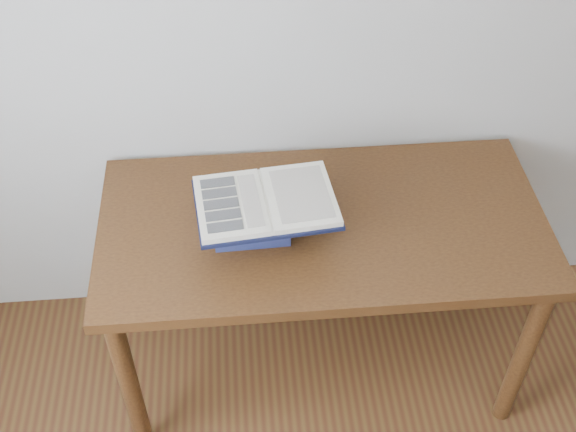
{
  "coord_description": "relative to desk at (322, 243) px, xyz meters",
  "views": [
    {
      "loc": [
        -0.33,
        -0.15,
        2.28
      ],
      "look_at": [
        -0.21,
        1.25,
        0.89
      ],
      "focal_mm": 45.0,
      "sensor_mm": 36.0,
      "label": 1
    }
  ],
  "objects": [
    {
      "name": "desk",
      "position": [
        0.0,
        0.0,
        0.0
      ],
      "size": [
        1.36,
        0.68,
        0.73
      ],
      "color": "#4B2D12",
      "rests_on": "ground"
    },
    {
      "name": "book_stack",
      "position": [
        -0.22,
        -0.03,
        0.16
      ],
      "size": [
        0.26,
        0.21,
        0.13
      ],
      "color": "#19284B",
      "rests_on": "desk"
    },
    {
      "name": "open_book",
      "position": [
        -0.17,
        -0.05,
        0.24
      ],
      "size": [
        0.42,
        0.31,
        0.03
      ],
      "rotation": [
        0.0,
        0.0,
        0.1
      ],
      "color": "black",
      "rests_on": "book_stack"
    }
  ]
}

